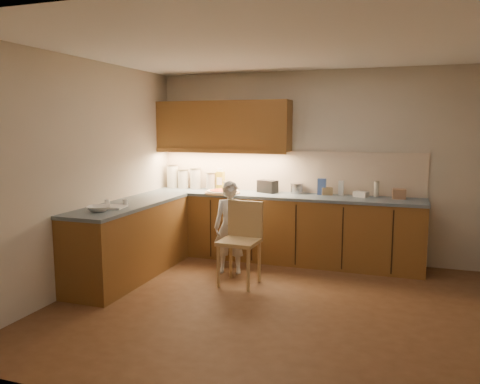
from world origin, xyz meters
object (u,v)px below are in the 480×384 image
(pizza_on_board, at_px, (222,192))
(toaster, at_px, (268,186))
(oil_jug, at_px, (220,180))
(child, at_px, (231,227))
(wooden_chair, at_px, (242,236))

(pizza_on_board, height_order, toaster, pizza_on_board)
(oil_jug, bearing_deg, toaster, -0.77)
(child, height_order, toaster, child)
(oil_jug, bearing_deg, pizza_on_board, -63.68)
(pizza_on_board, distance_m, wooden_chair, 1.15)
(pizza_on_board, height_order, wooden_chair, pizza_on_board)
(child, bearing_deg, toaster, 61.00)
(pizza_on_board, height_order, oil_jug, oil_jug)
(child, relative_size, oil_jug, 3.63)
(oil_jug, distance_m, toaster, 0.72)
(wooden_chair, bearing_deg, child, 131.14)
(wooden_chair, distance_m, toaster, 1.27)
(child, bearing_deg, oil_jug, 104.81)
(child, height_order, oil_jug, oil_jug)
(pizza_on_board, distance_m, toaster, 0.64)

